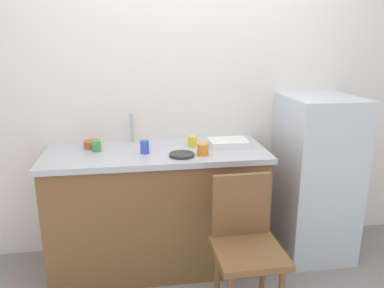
{
  "coord_description": "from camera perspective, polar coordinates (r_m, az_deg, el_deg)",
  "views": [
    {
      "loc": [
        -0.4,
        -1.93,
        1.68
      ],
      "look_at": [
        -0.01,
        0.6,
        0.96
      ],
      "focal_mm": 35.44,
      "sensor_mm": 36.0,
      "label": 1
    }
  ],
  "objects": [
    {
      "name": "cup_green",
      "position": [
        2.74,
        -14.16,
        -0.32
      ],
      "size": [
        0.06,
        0.06,
        0.07
      ],
      "primitive_type": "cylinder",
      "color": "green",
      "rests_on": "countertop"
    },
    {
      "name": "chair",
      "position": [
        2.36,
        8.12,
        -14.51
      ],
      "size": [
        0.41,
        0.41,
        0.89
      ],
      "rotation": [
        0.0,
        0.0,
        0.02
      ],
      "color": "brown",
      "rests_on": "ground_plane"
    },
    {
      "name": "cabinet_base",
      "position": [
        2.87,
        -5.16,
        -10.03
      ],
      "size": [
        1.53,
        0.6,
        0.87
      ],
      "primitive_type": "cube",
      "color": "brown",
      "rests_on": "ground_plane"
    },
    {
      "name": "cup_orange",
      "position": [
        2.57,
        1.66,
        -0.81
      ],
      "size": [
        0.08,
        0.08,
        0.08
      ],
      "primitive_type": "cylinder",
      "color": "orange",
      "rests_on": "countertop"
    },
    {
      "name": "hotplate",
      "position": [
        2.56,
        -1.55,
        -1.63
      ],
      "size": [
        0.17,
        0.17,
        0.02
      ],
      "primitive_type": "cylinder",
      "color": "#2D2D2D",
      "rests_on": "countertop"
    },
    {
      "name": "dish_tray",
      "position": [
        2.8,
        5.46,
        0.16
      ],
      "size": [
        0.28,
        0.2,
        0.05
      ],
      "primitive_type": "cube",
      "color": "white",
      "rests_on": "countertop"
    },
    {
      "name": "countertop",
      "position": [
        2.71,
        -5.4,
        -1.36
      ],
      "size": [
        1.57,
        0.64,
        0.04
      ],
      "primitive_type": "cube",
      "color": "#B7B7BC",
      "rests_on": "cabinet_base"
    },
    {
      "name": "cup_yellow",
      "position": [
        2.77,
        0.06,
        0.38
      ],
      "size": [
        0.07,
        0.07,
        0.08
      ],
      "primitive_type": "cylinder",
      "color": "yellow",
      "rests_on": "countertop"
    },
    {
      "name": "terracotta_bowl",
      "position": [
        2.84,
        -14.8,
        -0.02
      ],
      "size": [
        0.12,
        0.12,
        0.05
      ],
      "primitive_type": "cylinder",
      "color": "#B25B33",
      "rests_on": "countertop"
    },
    {
      "name": "refrigerator",
      "position": [
        3.11,
        18.03,
        -4.75
      ],
      "size": [
        0.52,
        0.59,
        1.26
      ],
      "primitive_type": "cube",
      "color": "silver",
      "rests_on": "ground_plane"
    },
    {
      "name": "cup_blue",
      "position": [
        2.63,
        -7.13,
        -0.42
      ],
      "size": [
        0.06,
        0.06,
        0.09
      ],
      "primitive_type": "cylinder",
      "color": "blue",
      "rests_on": "countertop"
    },
    {
      "name": "back_wall",
      "position": [
        2.98,
        -0.96,
        8.62
      ],
      "size": [
        4.8,
        0.1,
        2.62
      ],
      "primitive_type": "cube",
      "color": "white",
      "rests_on": "ground_plane"
    },
    {
      "name": "faucet",
      "position": [
        2.91,
        -9.01,
        2.4
      ],
      "size": [
        0.02,
        0.02,
        0.22
      ],
      "primitive_type": "cylinder",
      "color": "#B7B7BC",
      "rests_on": "countertop"
    }
  ]
}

